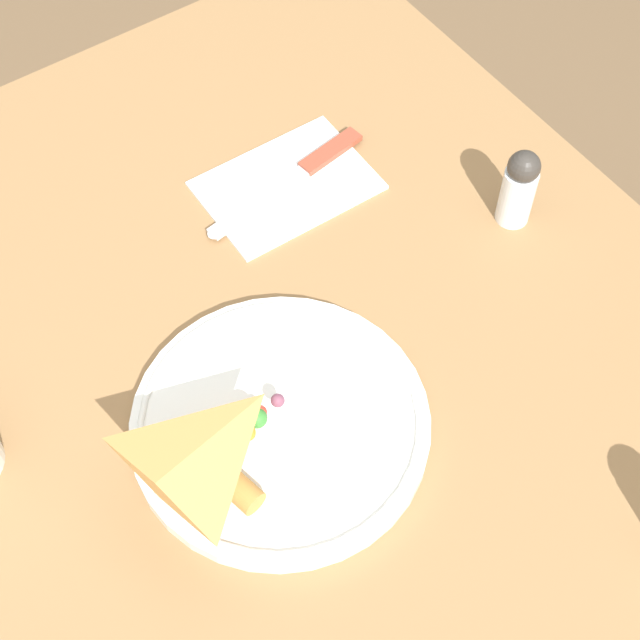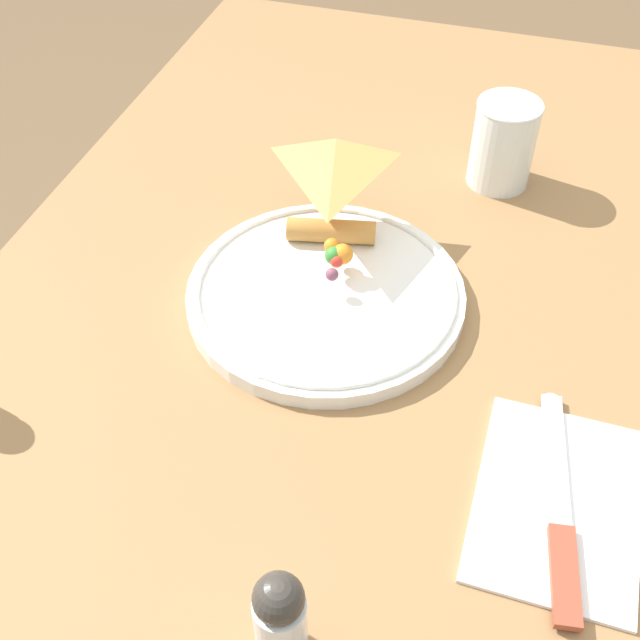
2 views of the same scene
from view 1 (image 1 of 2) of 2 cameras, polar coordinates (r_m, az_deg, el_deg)
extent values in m
plane|color=brown|center=(1.57, -6.22, -16.95)|extent=(6.00, 6.00, 0.00)
cube|color=olive|center=(0.93, -10.07, -4.71)|extent=(1.08, 0.90, 0.03)
cube|color=brown|center=(1.56, 0.43, 8.72)|extent=(0.06, 0.06, 0.68)
cylinder|color=white|center=(0.88, -2.32, -6.11)|extent=(0.27, 0.27, 0.02)
torus|color=white|center=(0.87, -2.34, -5.83)|extent=(0.25, 0.25, 0.01)
pyramid|color=tan|center=(0.86, -3.06, -6.21)|extent=(0.14, 0.12, 0.02)
cylinder|color=#C68942|center=(0.84, -5.91, -8.73)|extent=(0.04, 0.09, 0.02)
sphere|color=#7A4256|center=(0.86, -2.48, -4.70)|extent=(0.01, 0.01, 0.01)
sphere|color=orange|center=(0.84, -4.25, -6.56)|extent=(0.01, 0.01, 0.01)
sphere|color=red|center=(0.85, -3.54, -5.39)|extent=(0.01, 0.01, 0.01)
sphere|color=#388433|center=(0.85, -3.68, -5.72)|extent=(0.02, 0.02, 0.02)
sphere|color=orange|center=(0.85, -4.17, -5.45)|extent=(0.02, 0.02, 0.02)
cube|color=white|center=(1.05, -1.94, 7.84)|extent=(0.18, 0.13, 0.00)
cube|color=#99422D|center=(1.08, 0.61, 9.79)|extent=(0.08, 0.03, 0.01)
cube|color=silver|center=(1.03, -3.57, 6.85)|extent=(0.13, 0.04, 0.00)
ellipsoid|color=silver|center=(1.01, -6.05, 5.11)|extent=(0.02, 0.02, 0.00)
cylinder|color=white|center=(1.02, 11.37, 7.10)|extent=(0.03, 0.03, 0.07)
sphere|color=#38332D|center=(0.99, 11.79, 8.72)|extent=(0.03, 0.03, 0.03)
camera|label=2|loc=(0.93, 25.34, 37.38)|focal=45.00mm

